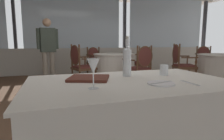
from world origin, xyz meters
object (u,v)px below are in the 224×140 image
at_px(diner_person_1, 48,47).
at_px(side_plate, 161,83).
at_px(dining_chair_1_2, 205,59).
at_px(wine_glass, 93,67).
at_px(menu_book, 89,78).
at_px(dining_chair_1_3, 181,61).
at_px(dining_chair_0_2, 95,59).
at_px(dining_chair_0_0, 141,65).
at_px(water_bottle, 127,60).
at_px(dining_chair_0_1, 141,60).
at_px(dining_chair_0_3, 80,63).
at_px(water_tumbler, 164,70).

bearing_deg(diner_person_1, side_plate, -1.13).
relative_size(side_plate, dining_chair_1_2, 0.20).
xyz_separation_m(wine_glass, menu_book, (0.03, 0.29, -0.12)).
relative_size(dining_chair_1_2, dining_chair_1_3, 0.93).
bearing_deg(dining_chair_1_3, dining_chair_0_2, 152.61).
relative_size(dining_chair_0_2, dining_chair_1_2, 0.97).
relative_size(dining_chair_1_2, diner_person_1, 0.57).
bearing_deg(dining_chair_0_2, dining_chair_0_0, 0.00).
height_order(dining_chair_1_2, dining_chair_1_3, dining_chair_1_3).
height_order(water_bottle, dining_chair_1_3, water_bottle).
bearing_deg(menu_book, dining_chair_0_0, 76.37).
bearing_deg(dining_chair_0_1, dining_chair_0_2, -44.94).
xyz_separation_m(wine_glass, dining_chair_0_0, (1.58, 2.52, -0.32)).
height_order(side_plate, dining_chair_0_3, dining_chair_0_3).
bearing_deg(dining_chair_1_2, dining_chair_0_0, -54.24).
relative_size(wine_glass, dining_chair_0_1, 0.20).
relative_size(water_tumbler, menu_book, 0.31).
bearing_deg(dining_chair_0_2, dining_chair_0_3, -45.34).
bearing_deg(water_tumbler, dining_chair_0_3, 96.24).
height_order(water_tumbler, dining_chair_1_3, dining_chair_1_3).
bearing_deg(menu_book, water_bottle, 30.20).
relative_size(wine_glass, water_tumbler, 2.06).
bearing_deg(water_bottle, wine_glass, -136.40).
height_order(dining_chair_0_2, dining_chair_1_2, dining_chair_1_2).
relative_size(menu_book, dining_chair_0_1, 0.32).
xyz_separation_m(side_plate, wine_glass, (-0.46, 0.02, 0.13)).
relative_size(side_plate, water_bottle, 0.55).
distance_m(side_plate, wine_glass, 0.48).
height_order(wine_glass, dining_chair_1_2, same).
distance_m(water_tumbler, dining_chair_1_3, 3.06).
distance_m(water_bottle, diner_person_1, 3.63).
relative_size(water_bottle, wine_glass, 1.81).
relative_size(menu_book, dining_chair_1_2, 0.31).
distance_m(dining_chair_0_3, dining_chair_1_2, 3.68).
distance_m(side_plate, diner_person_1, 4.01).
height_order(water_bottle, menu_book, water_bottle).
bearing_deg(diner_person_1, dining_chair_0_0, 41.51).
height_order(water_bottle, water_tumbler, water_bottle).
height_order(water_tumbler, dining_chair_0_1, dining_chair_0_1).
bearing_deg(dining_chair_1_3, wine_glass, -116.85).
distance_m(dining_chair_0_1, dining_chair_0_3, 1.92).
bearing_deg(dining_chair_0_3, dining_chair_0_2, 44.66).
bearing_deg(menu_book, dining_chair_1_3, 62.42).
relative_size(dining_chair_0_1, dining_chair_0_2, 1.02).
height_order(dining_chair_0_0, dining_chair_0_2, dining_chair_0_0).
height_order(side_plate, wine_glass, wine_glass).
distance_m(side_plate, menu_book, 0.53).
height_order(menu_book, dining_chair_1_3, dining_chair_1_3).
distance_m(wine_glass, dining_chair_0_2, 4.48).
relative_size(wine_glass, dining_chair_0_0, 0.19).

